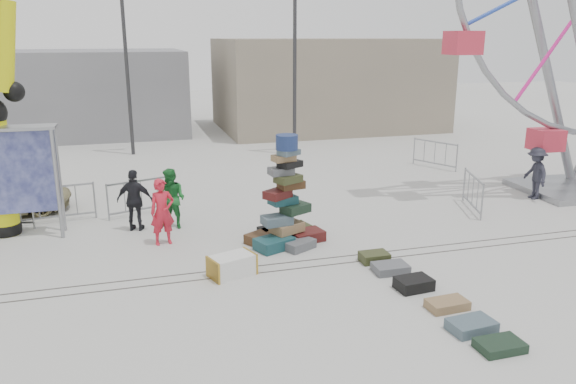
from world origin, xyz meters
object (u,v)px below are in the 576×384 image
object	(u,v)px
pedestrian_red	(162,212)
pedestrian_black	(135,200)
suitcase_tower	(285,213)
pedestrian_green	(172,199)
barricade_dummy_c	(141,197)
lamp_post_right	(297,52)
barricade_dummy_b	(58,204)
barricade_wheel_front	(473,193)
steamer_trunk	(232,265)
lamp_post_left	(128,52)
pedestrian_grey	(536,173)
barricade_wheel_back	(435,154)

from	to	relation	value
pedestrian_red	pedestrian_black	world-z (taller)	pedestrian_red
suitcase_tower	pedestrian_green	size ratio (longest dim) A/B	1.68
barricade_dummy_c	pedestrian_black	bearing A→B (deg)	-116.33
lamp_post_right	barricade_dummy_b	size ratio (longest dim) A/B	4.00
suitcase_tower	pedestrian_green	bearing A→B (deg)	124.37
barricade_dummy_b	suitcase_tower	bearing A→B (deg)	-36.57
suitcase_tower	pedestrian_green	xyz separation A→B (m)	(-2.69, 1.97, 0.05)
barricade_wheel_front	steamer_trunk	bearing A→B (deg)	127.77
lamp_post_left	suitcase_tower	world-z (taller)	lamp_post_left
suitcase_tower	barricade_wheel_front	world-z (taller)	suitcase_tower
barricade_wheel_front	pedestrian_red	size ratio (longest dim) A/B	1.17
lamp_post_right	barricade_dummy_c	xyz separation A→B (m)	(-7.01, -7.26, -3.93)
lamp_post_right	steamer_trunk	bearing A→B (deg)	-113.04
barricade_wheel_front	pedestrian_grey	bearing A→B (deg)	-59.87
lamp_post_right	suitcase_tower	xyz separation A→B (m)	(-3.54, -10.67, -3.69)
barricade_dummy_b	pedestrian_black	xyz separation A→B (m)	(2.12, -1.31, 0.30)
barricade_dummy_c	pedestrian_green	size ratio (longest dim) A/B	1.19
barricade_dummy_b	barricade_dummy_c	size ratio (longest dim) A/B	1.00
steamer_trunk	pedestrian_grey	world-z (taller)	pedestrian_grey
lamp_post_right	steamer_trunk	distance (m)	14.07
pedestrian_green	pedestrian_red	bearing A→B (deg)	-68.69
lamp_post_left	barricade_dummy_b	distance (m)	10.37
lamp_post_right	pedestrian_black	world-z (taller)	lamp_post_right
barricade_wheel_front	pedestrian_red	bearing A→B (deg)	110.66
pedestrian_grey	suitcase_tower	bearing A→B (deg)	-71.60
barricade_wheel_back	steamer_trunk	bearing A→B (deg)	-76.48
barricade_dummy_c	pedestrian_grey	xyz separation A→B (m)	(12.40, -1.75, 0.30)
steamer_trunk	pedestrian_green	xyz separation A→B (m)	(-0.98, 3.64, 0.60)
lamp_post_left	barricade_wheel_front	xyz separation A→B (m)	(9.71, -11.56, -3.93)
pedestrian_red	pedestrian_green	distance (m)	1.25
suitcase_tower	pedestrian_black	distance (m)	4.20
barricade_dummy_b	barricade_wheel_back	bearing A→B (deg)	6.51
barricade_dummy_c	lamp_post_left	bearing A→B (deg)	71.80
barricade_wheel_front	pedestrian_black	bearing A→B (deg)	103.12
lamp_post_right	steamer_trunk	size ratio (longest dim) A/B	8.01
suitcase_tower	pedestrian_black	bearing A→B (deg)	131.41
barricade_wheel_back	pedestrian_grey	world-z (taller)	pedestrian_grey
lamp_post_left	pedestrian_green	xyz separation A→B (m)	(0.77, -10.70, -3.64)
barricade_dummy_c	pedestrian_green	xyz separation A→B (m)	(0.78, -1.44, 0.29)
barricade_wheel_front	pedestrian_green	bearing A→B (deg)	103.04
lamp_post_right	pedestrian_grey	world-z (taller)	lamp_post_right
suitcase_tower	barricade_wheel_back	world-z (taller)	suitcase_tower
lamp_post_right	barricade_dummy_c	distance (m)	10.83
lamp_post_right	barricade_wheel_back	xyz separation A→B (m)	(4.58, -4.12, -3.93)
barricade_wheel_back	pedestrian_green	world-z (taller)	pedestrian_green
barricade_dummy_b	pedestrian_green	distance (m)	3.41
steamer_trunk	pedestrian_red	bearing A→B (deg)	99.57
barricade_wheel_front	barricade_wheel_back	size ratio (longest dim) A/B	1.00
steamer_trunk	pedestrian_grey	size ratio (longest dim) A/B	0.59
barricade_wheel_front	pedestrian_grey	xyz separation A→B (m)	(2.68, 0.55, 0.30)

